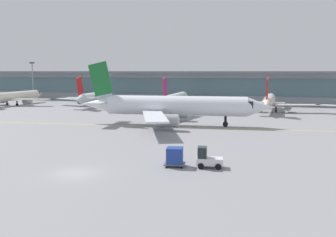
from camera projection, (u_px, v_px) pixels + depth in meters
ground_plane at (76, 173)px, 34.78m from camera, size 400.00×400.00×0.00m
taxiway_centreline_stripe at (173, 127)px, 63.70m from camera, size 109.33×12.82×0.01m
terminal_concourse at (218, 86)px, 113.57m from camera, size 179.10×11.00×9.60m
gate_airplane_0 at (15, 96)px, 104.56m from camera, size 23.42×25.14×8.34m
gate_airplane_1 at (96, 97)px, 101.91m from camera, size 23.35×25.19×8.34m
gate_airplane_2 at (175, 99)px, 96.03m from camera, size 23.41×25.15×8.34m
gate_airplane_3 at (269, 101)px, 87.79m from camera, size 23.42×25.13×8.34m
taxiing_regional_jet at (174, 106)px, 65.24m from camera, size 34.53×31.90×11.43m
baggage_tug at (207, 159)px, 36.75m from camera, size 2.79×1.97×2.10m
cargo_dolly_lead at (175, 156)px, 37.16m from camera, size 2.33×1.92×1.94m
apron_light_mast_0 at (33, 79)px, 123.65m from camera, size 1.80×0.36×12.65m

